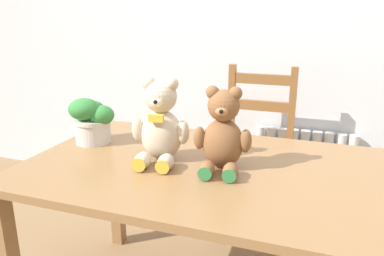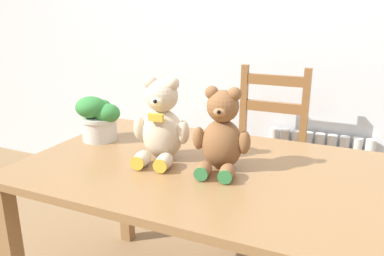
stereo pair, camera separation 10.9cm
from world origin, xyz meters
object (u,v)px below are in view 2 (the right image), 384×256
object	(u,v)px
wooden_chair_behind	(266,157)
teddy_bear_right	(222,135)
teddy_bear_left	(161,125)
potted_plant	(99,118)

from	to	relation	value
wooden_chair_behind	teddy_bear_right	world-z (taller)	teddy_bear_right
teddy_bear_left	potted_plant	xyz separation A→B (m)	(-0.37, 0.09, -0.04)
wooden_chair_behind	teddy_bear_left	xyz separation A→B (m)	(-0.24, -0.83, 0.39)
potted_plant	teddy_bear_right	bearing A→B (deg)	-8.34
teddy_bear_left	potted_plant	bearing A→B (deg)	-21.39
wooden_chair_behind	teddy_bear_right	bearing A→B (deg)	90.86
teddy_bear_right	potted_plant	world-z (taller)	teddy_bear_right
teddy_bear_right	potted_plant	bearing A→B (deg)	-15.66
teddy_bear_right	wooden_chair_behind	bearing A→B (deg)	-96.46
wooden_chair_behind	potted_plant	xyz separation A→B (m)	(-0.61, -0.74, 0.36)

